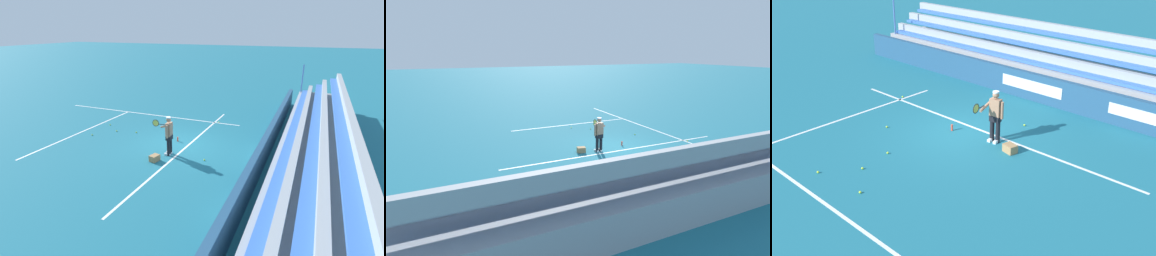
# 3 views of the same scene
# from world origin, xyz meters

# --- Properties ---
(ground_plane) EXTENTS (160.00, 160.00, 0.00)m
(ground_plane) POSITION_xyz_m (0.00, 0.00, 0.00)
(ground_plane) COLOR #1E6B7F
(court_baseline_white) EXTENTS (12.00, 0.10, 0.01)m
(court_baseline_white) POSITION_xyz_m (0.00, -0.50, 0.00)
(court_baseline_white) COLOR white
(court_baseline_white) RESTS_ON ground
(court_sideline_white) EXTENTS (0.10, 12.00, 0.01)m
(court_sideline_white) POSITION_xyz_m (4.11, 4.00, 0.00)
(court_sideline_white) COLOR white
(court_sideline_white) RESTS_ON ground
(court_service_line_white) EXTENTS (8.22, 0.10, 0.01)m
(court_service_line_white) POSITION_xyz_m (0.00, 5.50, 0.00)
(court_service_line_white) COLOR white
(court_service_line_white) RESTS_ON ground
(back_wall_sponsor_board) EXTENTS (20.76, 0.25, 1.10)m
(back_wall_sponsor_board) POSITION_xyz_m (-0.01, -4.11, 0.55)
(back_wall_sponsor_board) COLOR navy
(back_wall_sponsor_board) RESTS_ON ground
(bleacher_stand) EXTENTS (19.72, 2.40, 2.95)m
(bleacher_stand) POSITION_xyz_m (0.00, -5.93, 0.73)
(bleacher_stand) COLOR #9EA3A8
(bleacher_stand) RESTS_ON ground
(tennis_player) EXTENTS (0.59, 1.03, 1.71)m
(tennis_player) POSITION_xyz_m (-1.04, -0.15, 0.89)
(tennis_player) COLOR black
(tennis_player) RESTS_ON ground
(ball_box_cardboard) EXTENTS (0.45, 0.38, 0.26)m
(ball_box_cardboard) POSITION_xyz_m (-1.88, 0.10, 0.13)
(ball_box_cardboard) COLOR #A87F51
(ball_box_cardboard) RESTS_ON ground
(tennis_ball_near_player) EXTENTS (0.07, 0.07, 0.07)m
(tennis_ball_near_player) POSITION_xyz_m (0.58, 3.83, 0.03)
(tennis_ball_near_player) COLOR #CCE533
(tennis_ball_near_player) RESTS_ON ground
(tennis_ball_toward_net) EXTENTS (0.07, 0.07, 0.07)m
(tennis_ball_toward_net) POSITION_xyz_m (4.22, -0.73, 0.03)
(tennis_ball_toward_net) COLOR #CCE533
(tennis_ball_toward_net) RESTS_ON ground
(tennis_ball_stray_back) EXTENTS (0.07, 0.07, 0.07)m
(tennis_ball_stray_back) POSITION_xyz_m (-1.05, -1.81, 0.03)
(tennis_ball_stray_back) COLOR #CCE533
(tennis_ball_stray_back) RESTS_ON ground
(tennis_ball_on_baseline) EXTENTS (0.07, 0.07, 0.07)m
(tennis_ball_on_baseline) POSITION_xyz_m (0.80, 2.74, 0.03)
(tennis_ball_on_baseline) COLOR #CCE533
(tennis_ball_on_baseline) RESTS_ON ground
(tennis_ball_midcourt) EXTENTS (0.07, 0.07, 0.07)m
(tennis_ball_midcourt) POSITION_xyz_m (1.31, 4.81, 0.03)
(tennis_ball_midcourt) COLOR #CCE533
(tennis_ball_midcourt) RESTS_ON ground
(tennis_ball_far_right) EXTENTS (0.07, 0.07, 0.07)m
(tennis_ball_far_right) POSITION_xyz_m (2.34, 1.55, 0.03)
(tennis_ball_far_right) COLOR #CCE533
(tennis_ball_far_right) RESTS_ON ground
(tennis_ball_by_box) EXTENTS (0.07, 0.07, 0.07)m
(tennis_ball_by_box) POSITION_xyz_m (-0.43, 4.61, 0.03)
(tennis_ball_by_box) COLOR #CCE533
(tennis_ball_by_box) RESTS_ON ground
(water_bottle) EXTENTS (0.07, 0.07, 0.22)m
(water_bottle) POSITION_xyz_m (0.53, 0.18, 0.11)
(water_bottle) COLOR #EA4C33
(water_bottle) RESTS_ON ground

